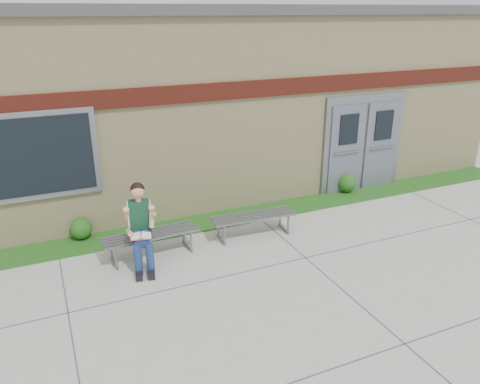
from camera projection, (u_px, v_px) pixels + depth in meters
name	position (u px, v px, depth m)	size (l,w,h in m)	color
ground	(268.00, 285.00, 7.48)	(80.00, 80.00, 0.00)	#9E9E99
grass_strip	(211.00, 221.00, 9.69)	(16.00, 0.80, 0.02)	#134914
school_building	(162.00, 94.00, 11.81)	(16.20, 6.22, 4.20)	beige
bench_left	(151.00, 239.00, 8.24)	(1.71, 0.57, 0.44)	slate
bench_right	(253.00, 220.00, 8.99)	(1.67, 0.55, 0.43)	slate
girl	(141.00, 225.00, 7.83)	(0.55, 0.94, 1.44)	navy
shrub_mid	(81.00, 229.00, 8.87)	(0.41, 0.41, 0.41)	#134914
shrub_east	(347.00, 183.00, 11.15)	(0.45, 0.45, 0.45)	#134914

